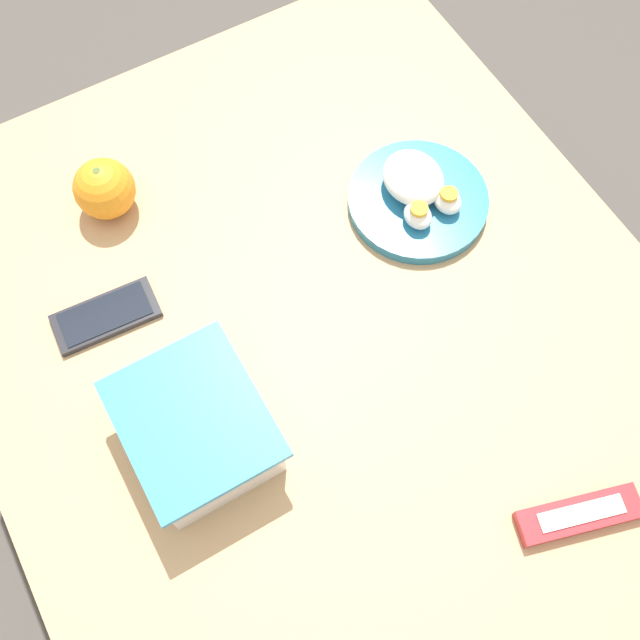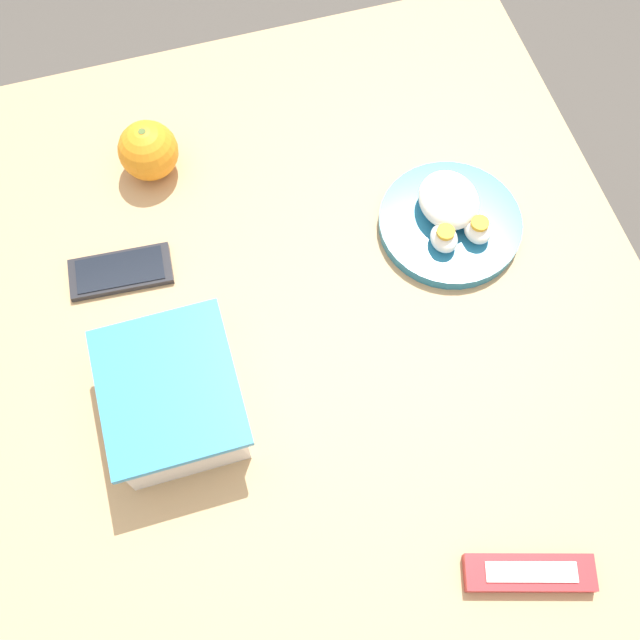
% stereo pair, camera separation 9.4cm
% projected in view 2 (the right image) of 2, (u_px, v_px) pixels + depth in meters
% --- Properties ---
extents(ground_plane, '(10.00, 10.00, 0.00)m').
position_uv_depth(ground_plane, '(323.00, 467.00, 1.61)').
color(ground_plane, '#4C4742').
extents(table, '(1.07, 0.88, 0.71)m').
position_uv_depth(table, '(324.00, 359.00, 1.04)').
color(table, tan).
rests_on(table, ground_plane).
extents(food_container, '(0.18, 0.16, 0.09)m').
position_uv_depth(food_container, '(174.00, 399.00, 0.89)').
color(food_container, white).
rests_on(food_container, table).
extents(orange_fruit, '(0.08, 0.08, 0.08)m').
position_uv_depth(orange_fruit, '(148.00, 151.00, 1.04)').
color(orange_fruit, orange).
rests_on(orange_fruit, table).
extents(rice_plate, '(0.20, 0.20, 0.06)m').
position_uv_depth(rice_plate, '(450.00, 218.00, 1.02)').
color(rice_plate, teal).
rests_on(rice_plate, table).
extents(candy_bar, '(0.08, 0.15, 0.02)m').
position_uv_depth(candy_bar, '(529.00, 573.00, 0.83)').
color(candy_bar, '#B7282D').
rests_on(candy_bar, table).
extents(cell_phone, '(0.07, 0.14, 0.01)m').
position_uv_depth(cell_phone, '(121.00, 271.00, 1.00)').
color(cell_phone, '#232328').
rests_on(cell_phone, table).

